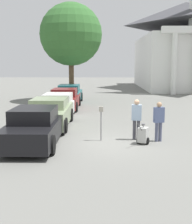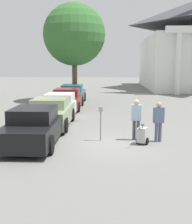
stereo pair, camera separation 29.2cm
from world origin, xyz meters
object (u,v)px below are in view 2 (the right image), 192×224
at_px(parked_car_teal, 72,95).
at_px(church, 190,42).
at_px(parked_car_white, 60,106).
at_px(equipment_cart, 142,135).
at_px(person_worker, 136,117).
at_px(parked_car_maroon, 67,99).
at_px(parking_meter, 101,117).
at_px(parked_car_black, 35,127).
at_px(person_supervisor, 159,119).
at_px(parked_car_sage, 51,113).

height_order(parked_car_teal, church, church).
distance_m(parked_car_white, equipment_cart, 7.86).
distance_m(parked_car_white, person_worker, 7.15).
distance_m(parked_car_white, parked_car_maroon, 3.39).
height_order(parked_car_white, parked_car_teal, parked_car_teal).
height_order(parked_car_teal, person_worker, person_worker).
relative_size(parking_meter, church, 0.05).
bearing_deg(parked_car_white, parked_car_teal, 89.67).
relative_size(parked_car_black, person_worker, 2.88).
bearing_deg(person_supervisor, parked_car_black, -11.53).
xyz_separation_m(equipment_cart, church, (9.15, 29.46, 5.62)).
bearing_deg(person_supervisor, parking_meter, -19.78).
bearing_deg(parked_car_black, parked_car_sage, 89.67).
height_order(parking_meter, person_supervisor, person_supervisor).
height_order(parked_car_white, person_worker, person_worker).
bearing_deg(parked_car_maroon, equipment_cart, -66.46).
distance_m(parked_car_black, church, 32.93).
xyz_separation_m(parked_car_black, equipment_cart, (4.39, 0.09, -0.32)).
distance_m(person_worker, church, 30.61).
height_order(parked_car_maroon, person_supervisor, person_supervisor).
relative_size(person_worker, equipment_cart, 1.75).
distance_m(parked_car_maroon, church, 24.37).
bearing_deg(church, parking_meter, -110.59).
distance_m(parked_car_maroon, parking_meter, 9.75).
bearing_deg(parked_car_black, parking_meter, 12.90).
distance_m(parked_car_sage, person_worker, 5.01).
xyz_separation_m(parked_car_white, parked_car_teal, (-0.00, 6.46, 0.04)).
distance_m(person_worker, equipment_cart, 0.98).
bearing_deg(parking_meter, parked_car_maroon, 105.89).
bearing_deg(parked_car_teal, equipment_cart, -71.66).
bearing_deg(parked_car_maroon, person_worker, -65.78).
bearing_deg(parked_car_black, person_worker, 10.87).
xyz_separation_m(parked_car_sage, church, (13.53, 25.99, 5.30)).
relative_size(parking_meter, person_worker, 0.84).
bearing_deg(person_supervisor, equipment_cart, 14.68).
bearing_deg(person_worker, parked_car_black, 18.90).
relative_size(person_worker, church, 0.06).
distance_m(parked_car_sage, parked_car_teal, 9.51).
xyz_separation_m(parked_car_teal, person_supervisor, (5.09, -12.54, 0.24)).
bearing_deg(equipment_cart, parked_car_black, -155.29).
relative_size(parked_car_white, parked_car_maroon, 1.06).
height_order(parked_car_black, parked_car_maroon, parked_car_black).
xyz_separation_m(parked_car_maroon, church, (13.53, 19.55, 5.33)).
distance_m(parked_car_teal, person_worker, 12.94).
xyz_separation_m(parked_car_maroon, person_worker, (4.19, -9.17, 0.32)).
height_order(parked_car_black, parked_car_sage, parked_car_black).
relative_size(parked_car_maroon, person_supervisor, 2.97).
distance_m(parked_car_maroon, equipment_cart, 10.84).
relative_size(parked_car_white, person_supervisor, 3.14).
distance_m(parked_car_sage, parking_meter, 3.98).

